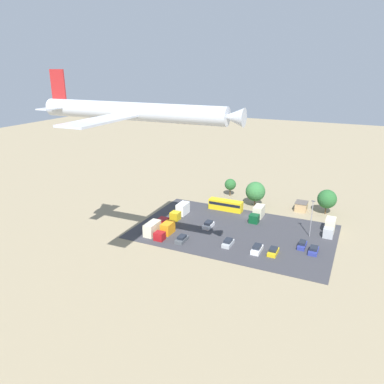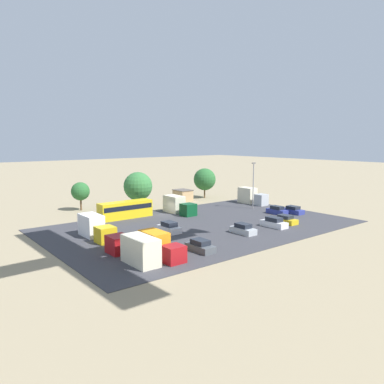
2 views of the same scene
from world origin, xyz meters
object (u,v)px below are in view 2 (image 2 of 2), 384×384
at_px(parked_car_6, 285,220).
at_px(parked_truck_1, 95,228).
at_px(shed_building, 183,195).
at_px(parked_car_1, 243,229).
at_px(parked_truck_3, 159,246).
at_px(parked_truck_4, 178,206).
at_px(parked_car_0, 200,246).
at_px(parked_car_4, 274,223).
at_px(parked_truck_2, 251,196).
at_px(parked_truck_0, 134,249).
at_px(bus, 125,209).
at_px(parked_car_5, 169,228).
at_px(parked_car_3, 293,210).
at_px(parked_car_2, 277,211).

relative_size(parked_car_6, parked_truck_1, 0.50).
xyz_separation_m(shed_building, parked_car_1, (11.80, 30.75, -0.59)).
distance_m(parked_truck_3, parked_truck_4, 27.34).
distance_m(parked_car_0, parked_truck_4, 25.41).
relative_size(parked_car_0, parked_truck_3, 0.58).
distance_m(parked_car_0, parked_car_4, 18.27).
bearing_deg(parked_truck_2, parked_truck_0, 24.59).
bearing_deg(bus, parked_truck_1, -46.96).
distance_m(bus, parked_truck_0, 24.86).
xyz_separation_m(parked_car_4, parked_car_5, (15.48, -7.88, 0.00)).
bearing_deg(parked_car_6, parked_truck_0, -177.53).
bearing_deg(parked_truck_1, parked_car_1, 147.56).
distance_m(shed_building, parked_car_3, 26.87).
bearing_deg(parked_car_2, parked_truck_2, -113.64).
xyz_separation_m(parked_car_4, parked_truck_1, (25.82, -12.03, 0.79)).
xyz_separation_m(parked_car_1, parked_car_3, (-19.06, -4.88, -0.05)).
xyz_separation_m(parked_car_2, parked_truck_3, (32.51, 7.91, 0.68)).
bearing_deg(parked_car_0, parked_car_3, 14.52).
distance_m(parked_truck_1, parked_truck_4, 21.69).
bearing_deg(parked_car_6, parked_truck_3, -176.18).
distance_m(parked_car_5, parked_truck_0, 14.18).
distance_m(shed_building, parked_car_4, 31.26).
bearing_deg(parked_truck_1, parked_truck_2, -171.69).
bearing_deg(parked_truck_4, bus, -12.31).
xyz_separation_m(parked_car_3, parked_truck_4, (17.29, -14.23, 0.89)).
relative_size(shed_building, parked_truck_3, 0.58).
distance_m(parked_car_1, parked_truck_0, 19.60).
bearing_deg(bus, parked_car_2, 59.01).
distance_m(parked_car_2, parked_truck_0, 36.55).
height_order(parked_car_1, parked_truck_0, parked_truck_0).
bearing_deg(bus, parked_truck_0, -26.34).
bearing_deg(parked_car_1, parked_car_2, -158.18).
bearing_deg(parked_truck_2, parked_car_5, 18.68).
relative_size(bus, parked_truck_3, 1.39).
xyz_separation_m(shed_building, parked_car_6, (1.00, 30.36, -0.64)).
bearing_deg(parked_car_2, parked_car_1, 21.82).
bearing_deg(parked_truck_1, parked_car_5, 158.12).
relative_size(parked_car_0, parked_car_6, 1.02).
bearing_deg(parked_car_2, parked_truck_1, -8.76).
bearing_deg(parked_car_4, parked_truck_1, 155.01).
xyz_separation_m(parked_car_6, parked_truck_0, (30.35, 1.31, 0.87)).
relative_size(parked_truck_0, parked_truck_4, 1.20).
height_order(parked_car_1, parked_truck_4, parked_truck_4).
bearing_deg(parked_car_5, parked_truck_0, -142.34).
xyz_separation_m(parked_car_5, parked_truck_1, (10.33, -4.15, 0.79)).
distance_m(shed_building, bus, 22.39).
bearing_deg(parked_truck_2, parked_car_2, 66.36).
distance_m(parked_truck_0, parked_truck_1, 12.83).
bearing_deg(parked_truck_3, parked_car_6, -176.18).
bearing_deg(parked_car_3, parked_car_0, 14.52).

